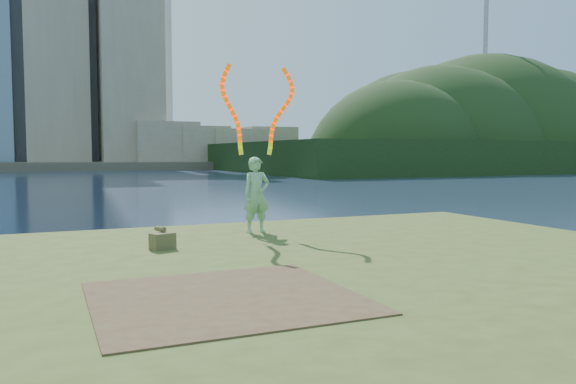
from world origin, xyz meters
name	(u,v)px	position (x,y,z in m)	size (l,w,h in m)	color
ground	(286,288)	(0.00, 0.00, 0.00)	(320.00, 320.00, 0.00)	#19253E
grassy_knoll	(344,299)	(0.00, -2.30, 0.34)	(20.00, 18.00, 0.80)	#3C4C1B
dirt_patch	(225,297)	(-2.20, -3.20, 0.81)	(3.20, 3.00, 0.02)	#47331E
far_shore	(71,164)	(0.00, 95.00, 0.60)	(320.00, 40.00, 1.20)	#4B4637
wooded_hill	(480,168)	(59.57, 59.96, 0.16)	(78.00, 50.00, 63.00)	black
woman_with_ribbons	(256,171)	(0.16, 2.07, 2.20)	(2.08, 0.44, 4.09)	#1A7227
canvas_bag	(162,240)	(-2.23, 0.71, 0.97)	(0.50, 0.56, 0.41)	brown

